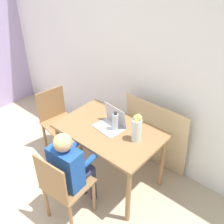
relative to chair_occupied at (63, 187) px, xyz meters
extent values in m
cube|color=white|center=(-0.28, 1.35, 0.79)|extent=(6.40, 0.05, 2.50)
cube|color=olive|center=(-0.02, 0.69, 0.27)|extent=(1.12, 0.72, 0.03)
cylinder|color=olive|center=(-0.52, 0.38, -0.10)|extent=(0.05, 0.05, 0.71)
cylinder|color=olive|center=(0.49, 0.38, -0.10)|extent=(0.05, 0.05, 0.71)
cylinder|color=olive|center=(-0.52, 1.00, -0.10)|extent=(0.05, 0.05, 0.71)
cylinder|color=olive|center=(0.49, 1.00, -0.10)|extent=(0.05, 0.05, 0.71)
cube|color=olive|center=(-0.01, 0.06, -0.01)|extent=(0.43, 0.43, 0.02)
cube|color=olive|center=(0.01, -0.13, 0.21)|extent=(0.38, 0.05, 0.41)
cylinder|color=olive|center=(0.15, 0.25, -0.24)|extent=(0.04, 0.04, 0.44)
cylinder|color=olive|center=(-0.19, 0.22, -0.24)|extent=(0.04, 0.04, 0.44)
cylinder|color=olive|center=(0.18, -0.09, -0.24)|extent=(0.04, 0.04, 0.44)
cylinder|color=olive|center=(-0.16, -0.12, -0.24)|extent=(0.04, 0.04, 0.44)
cube|color=olive|center=(-0.82, 0.65, -0.01)|extent=(0.45, 0.45, 0.02)
cube|color=olive|center=(-1.01, 0.68, 0.21)|extent=(0.07, 0.38, 0.41)
cylinder|color=olive|center=(-0.68, 0.46, -0.24)|extent=(0.04, 0.04, 0.44)
cylinder|color=olive|center=(-0.63, 0.80, -0.24)|extent=(0.04, 0.04, 0.44)
cylinder|color=olive|center=(-1.02, 0.51, -0.24)|extent=(0.04, 0.04, 0.44)
cylinder|color=olive|center=(-0.97, 0.85, -0.24)|extent=(0.04, 0.04, 0.44)
cube|color=#1E4C9E|center=(-0.01, 0.06, 0.21)|extent=(0.33, 0.20, 0.42)
sphere|color=tan|center=(-0.01, 0.06, 0.51)|extent=(0.17, 0.17, 0.17)
sphere|color=#D8BC72|center=(0.00, 0.05, 0.53)|extent=(0.14, 0.14, 0.14)
cylinder|color=navy|center=(0.05, 0.21, 0.01)|extent=(0.11, 0.29, 0.09)
cylinder|color=navy|center=(-0.09, 0.20, 0.01)|extent=(0.11, 0.29, 0.09)
cylinder|color=navy|center=(0.04, 0.35, -0.23)|extent=(0.08, 0.08, 0.46)
cylinder|color=navy|center=(-0.10, 0.34, -0.23)|extent=(0.08, 0.08, 0.46)
cylinder|color=#1E4C9E|center=(0.11, 0.28, 0.23)|extent=(0.07, 0.24, 0.06)
cylinder|color=#1E4C9E|center=(-0.15, 0.26, 0.23)|extent=(0.07, 0.24, 0.06)
cube|color=#B2B2B7|center=(-0.04, 0.71, 0.29)|extent=(0.33, 0.26, 0.01)
cube|color=silver|center=(-0.04, 0.71, 0.30)|extent=(0.29, 0.19, 0.00)
cube|color=#B2B2B7|center=(-0.03, 0.80, 0.41)|extent=(0.31, 0.08, 0.23)
cube|color=silver|center=(-0.03, 0.80, 0.41)|extent=(0.28, 0.07, 0.20)
cylinder|color=silver|center=(0.30, 0.74, 0.41)|extent=(0.10, 0.10, 0.24)
cylinder|color=#3D7A38|center=(0.32, 0.74, 0.45)|extent=(0.01, 0.01, 0.22)
sphere|color=#EFDB66|center=(0.32, 0.74, 0.56)|extent=(0.05, 0.05, 0.05)
cylinder|color=#3D7A38|center=(0.29, 0.76, 0.44)|extent=(0.01, 0.01, 0.22)
sphere|color=#EFDB66|center=(0.29, 0.76, 0.56)|extent=(0.05, 0.05, 0.05)
cylinder|color=#3D7A38|center=(0.28, 0.73, 0.44)|extent=(0.01, 0.01, 0.22)
sphere|color=#EFDB66|center=(0.28, 0.73, 0.55)|extent=(0.04, 0.04, 0.04)
cylinder|color=#3D7A38|center=(0.31, 0.71, 0.43)|extent=(0.01, 0.01, 0.20)
sphere|color=#EFDB66|center=(0.31, 0.71, 0.53)|extent=(0.04, 0.04, 0.04)
cylinder|color=silver|center=(0.04, 0.72, 0.39)|extent=(0.06, 0.06, 0.20)
cylinder|color=#262628|center=(0.04, 0.72, 0.50)|extent=(0.04, 0.04, 0.02)
cube|color=tan|center=(0.25, 1.23, 0.01)|extent=(0.82, 0.15, 0.93)
camera|label=1|loc=(1.45, -0.98, 1.98)|focal=42.00mm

